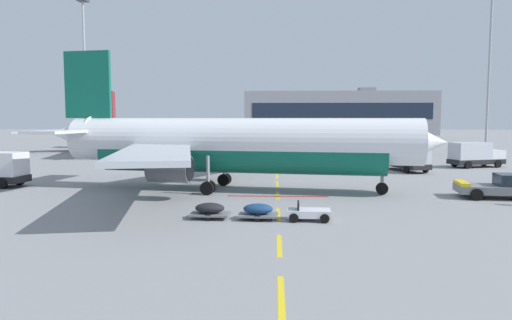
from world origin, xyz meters
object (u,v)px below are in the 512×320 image
object	(u,v)px
airliner_foreground	(232,144)
pushback_tug	(501,187)
baggage_train	(259,211)
fuel_service_truck	(406,157)
apron_light_mast_far	(490,52)
ground_power_truck	(475,154)
airliner_mid_left	(103,132)
apron_light_mast_near	(85,59)

from	to	relation	value
airliner_foreground	pushback_tug	xyz separation A→B (m)	(21.18, -3.22, -3.05)
pushback_tug	baggage_train	world-z (taller)	pushback_tug
pushback_tug	fuel_service_truck	distance (m)	18.51
baggage_train	apron_light_mast_far	xyz separation A→B (m)	(35.49, 49.17, 16.29)
ground_power_truck	apron_light_mast_far	world-z (taller)	apron_light_mast_far
airliner_mid_left	ground_power_truck	xyz separation A→B (m)	(55.94, -22.67, -2.11)
ground_power_truck	apron_light_mast_near	distance (m)	64.46
pushback_tug	airliner_mid_left	xyz separation A→B (m)	(-48.27, 45.62, 2.85)
baggage_train	ground_power_truck	bearing A→B (deg)	50.02
ground_power_truck	apron_light_mast_far	size ratio (longest dim) A/B	0.27
airliner_mid_left	fuel_service_truck	distance (m)	53.61
fuel_service_truck	apron_light_mast_near	distance (m)	57.62
baggage_train	apron_light_mast_near	xyz separation A→B (m)	(-32.50, 53.30, 16.05)
pushback_tug	fuel_service_truck	size ratio (longest dim) A/B	0.85
ground_power_truck	apron_light_mast_near	xyz separation A→B (m)	(-58.70, 22.04, 14.93)
apron_light_mast_near	apron_light_mast_far	size ratio (longest dim) A/B	0.98
baggage_train	apron_light_mast_near	distance (m)	64.45
baggage_train	apron_light_mast_near	bearing A→B (deg)	121.37
airliner_foreground	fuel_service_truck	size ratio (longest dim) A/B	4.70
pushback_tug	apron_light_mast_near	xyz separation A→B (m)	(-51.02, 44.99, 15.67)
pushback_tug	baggage_train	xyz separation A→B (m)	(-18.52, -8.31, -0.38)
airliner_foreground	airliner_mid_left	size ratio (longest dim) A/B	1.06
baggage_train	airliner_mid_left	bearing A→B (deg)	118.88
apron_light_mast_near	baggage_train	bearing A→B (deg)	-58.63
apron_light_mast_near	apron_light_mast_far	distance (m)	68.11
apron_light_mast_near	fuel_service_truck	bearing A→B (deg)	-28.57
airliner_mid_left	apron_light_mast_far	bearing A→B (deg)	-4.17
pushback_tug	apron_light_mast_near	world-z (taller)	apron_light_mast_near
airliner_mid_left	ground_power_truck	size ratio (longest dim) A/B	4.45
airliner_foreground	airliner_mid_left	distance (m)	50.31
pushback_tug	airliner_foreground	bearing A→B (deg)	171.35
ground_power_truck	pushback_tug	bearing A→B (deg)	-108.50
airliner_foreground	baggage_train	bearing A→B (deg)	-77.05
airliner_mid_left	apron_light_mast_near	world-z (taller)	apron_light_mast_near
fuel_service_truck	baggage_train	bearing A→B (deg)	-121.54
airliner_mid_left	baggage_train	world-z (taller)	airliner_mid_left
pushback_tug	apron_light_mast_near	size ratio (longest dim) A/B	0.23
fuel_service_truck	apron_light_mast_far	xyz separation A→B (m)	(19.11, 22.49, 15.17)
airliner_mid_left	apron_light_mast_near	xyz separation A→B (m)	(-2.76, -0.63, 12.82)
airliner_foreground	airliner_mid_left	bearing A→B (deg)	122.58
apron_light_mast_far	apron_light_mast_near	bearing A→B (deg)	176.53
fuel_service_truck	apron_light_mast_near	size ratio (longest dim) A/B	0.27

